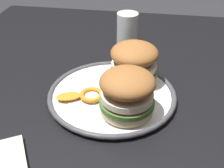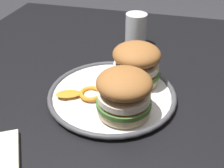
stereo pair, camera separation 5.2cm
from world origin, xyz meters
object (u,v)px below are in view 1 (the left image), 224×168
object	(u,v)px
dining_table	(108,113)
drinking_glass	(127,31)
sandwich_half_right	(127,92)
dinner_plate	(112,94)
sandwich_half_left	(134,62)

from	to	relation	value
dining_table	drinking_glass	size ratio (longest dim) A/B	10.65
dining_table	sandwich_half_right	xyz separation A→B (m)	(0.12, 0.07, 0.16)
dinner_plate	sandwich_half_right	size ratio (longest dim) A/B	2.13
drinking_glass	sandwich_half_left	bearing A→B (deg)	10.75
sandwich_half_left	sandwich_half_right	world-z (taller)	same
dinner_plate	sandwich_half_left	world-z (taller)	sandwich_half_left
dining_table	sandwich_half_right	world-z (taller)	sandwich_half_right
dining_table	dinner_plate	xyz separation A→B (m)	(0.05, 0.02, 0.11)
dinner_plate	drinking_glass	world-z (taller)	drinking_glass
sandwich_half_left	sandwich_half_right	bearing A→B (deg)	-0.65
dinner_plate	sandwich_half_left	distance (m)	0.10
sandwich_half_left	dinner_plate	bearing A→B (deg)	-34.72
dining_table	drinking_glass	distance (m)	0.29
dinner_plate	sandwich_half_left	bearing A→B (deg)	145.28
drinking_glass	sandwich_half_right	bearing A→B (deg)	6.78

